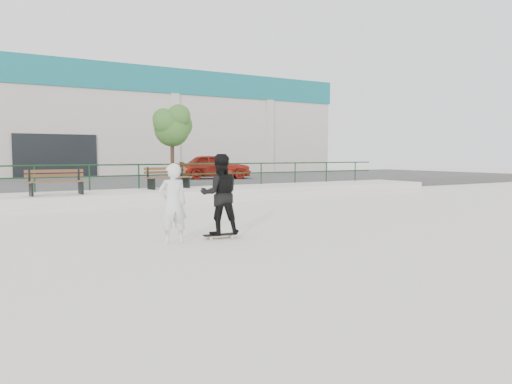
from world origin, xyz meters
TOP-DOWN VIEW (x-y plane):
  - ground at (0.00, 0.00)m, footprint 120.00×120.00m
  - ledge at (0.00, 9.50)m, footprint 30.00×3.00m
  - parking_strip at (0.00, 18.00)m, footprint 60.00×14.00m
  - railing at (-0.00, 10.80)m, footprint 28.00×0.06m
  - commercial_building at (-0.00, 31.99)m, footprint 44.20×16.33m
  - bench_left at (-2.53, 9.08)m, footprint 1.99×0.64m
  - bench_right at (2.04, 10.17)m, footprint 2.04×0.88m
  - tree at (3.47, 13.18)m, footprint 2.13×1.89m
  - red_car at (7.52, 16.74)m, footprint 4.55×3.02m
  - skateboard at (-0.43, 0.69)m, footprint 0.79×0.27m
  - standing_skater at (-0.43, 0.69)m, footprint 1.06×0.93m
  - seated_skater at (-1.61, 0.59)m, footprint 0.66×0.46m

SIDE VIEW (x-z plane):
  - ground at x=0.00m, z-range 0.00..0.00m
  - skateboard at x=-0.43m, z-range 0.03..0.12m
  - ledge at x=0.00m, z-range 0.00..0.50m
  - parking_strip at x=0.00m, z-range 0.00..0.50m
  - seated_skater at x=-1.61m, z-range 0.00..1.73m
  - bench_right at x=2.04m, z-range 0.50..1.40m
  - bench_left at x=-2.53m, z-range 0.50..1.40m
  - standing_skater at x=-0.43m, z-range 0.09..1.93m
  - red_car at x=7.52m, z-range 0.50..1.94m
  - railing at x=0.00m, z-range 0.73..1.76m
  - tree at x=3.47m, z-range 1.44..5.22m
  - commercial_building at x=0.00m, z-range 0.58..8.58m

